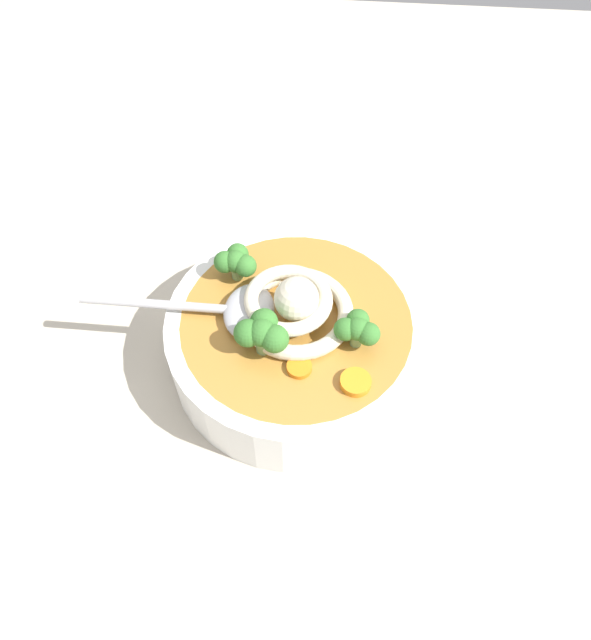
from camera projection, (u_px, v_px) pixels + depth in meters
The scene contains 9 objects.
table_slab at pixel (299, 341), 59.42cm from camera, with size 139.12×139.12×3.73cm, color #BCB29E.
soup_bowl at pixel (295, 339), 53.49cm from camera, with size 23.09×23.09×6.07cm.
noodle_pile at pixel (293, 306), 50.34cm from camera, with size 10.94×10.72×4.40cm.
soup_spoon at pixel (233, 310), 50.80cm from camera, with size 17.20×6.00×1.60cm.
broccoli_floret_far at pixel (357, 329), 48.22cm from camera, with size 3.87×3.33×3.06cm.
broccoli_floret_right at pixel (262, 332), 47.55cm from camera, with size 4.61×3.97×3.64cm.
broccoli_floret_beside_noodles at pixel (236, 261), 52.64cm from camera, with size 3.95×3.40×3.13cm.
carrot_slice_beside_chili at pixel (299, 367), 47.93cm from camera, with size 2.09×2.09×0.50cm, color orange.
carrot_slice_extra_b at pixel (356, 382), 47.00cm from camera, with size 2.53×2.53×0.66cm, color orange.
Camera 1 is at (-2.81, 33.72, 50.75)cm, focal length 32.93 mm.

